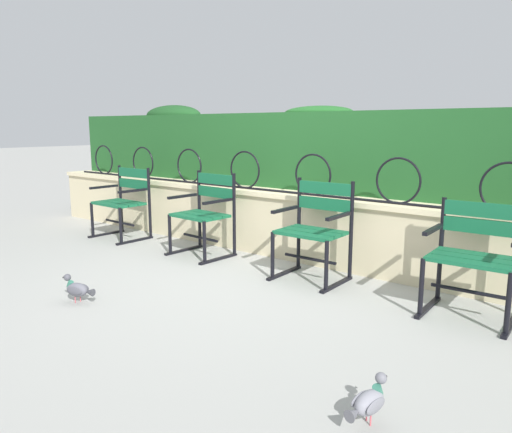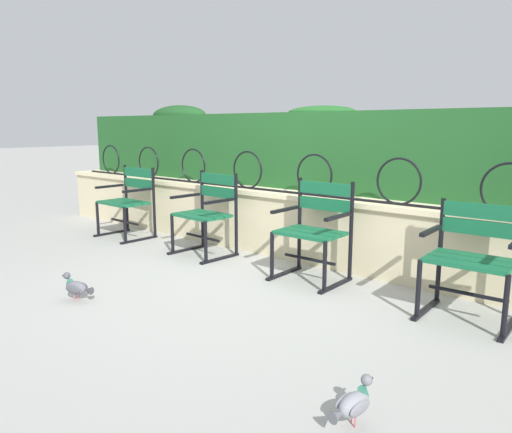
{
  "view_description": "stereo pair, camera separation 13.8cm",
  "coord_description": "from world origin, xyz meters",
  "px_view_note": "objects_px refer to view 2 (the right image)",
  "views": [
    {
      "loc": [
        2.78,
        -3.39,
        1.37
      ],
      "look_at": [
        0.0,
        0.08,
        0.55
      ],
      "focal_mm": 34.27,
      "sensor_mm": 36.0,
      "label": 1
    },
    {
      "loc": [
        2.89,
        -3.3,
        1.37
      ],
      "look_at": [
        0.0,
        0.08,
        0.55
      ],
      "focal_mm": 34.27,
      "sensor_mm": 36.0,
      "label": 2
    }
  ],
  "objects_px": {
    "park_chair_leftmost": "(129,200)",
    "park_chair_centre_right": "(315,228)",
    "park_chair_rightmost": "(473,256)",
    "pigeon_near_chairs": "(353,404)",
    "pigeon_far_side": "(77,287)",
    "park_chair_centre_left": "(207,211)"
  },
  "relations": [
    {
      "from": "park_chair_centre_right",
      "to": "pigeon_far_side",
      "type": "relative_size",
      "value": 3.13
    },
    {
      "from": "pigeon_far_side",
      "to": "park_chair_centre_right",
      "type": "bearing_deg",
      "value": 56.96
    },
    {
      "from": "park_chair_rightmost",
      "to": "park_chair_centre_right",
      "type": "bearing_deg",
      "value": 178.64
    },
    {
      "from": "park_chair_centre_right",
      "to": "pigeon_far_side",
      "type": "height_order",
      "value": "park_chair_centre_right"
    },
    {
      "from": "park_chair_centre_left",
      "to": "pigeon_near_chairs",
      "type": "height_order",
      "value": "park_chair_centre_left"
    },
    {
      "from": "pigeon_near_chairs",
      "to": "park_chair_centre_left",
      "type": "bearing_deg",
      "value": 147.84
    },
    {
      "from": "park_chair_leftmost",
      "to": "park_chair_centre_right",
      "type": "bearing_deg",
      "value": 0.98
    },
    {
      "from": "park_chair_rightmost",
      "to": "pigeon_near_chairs",
      "type": "xyz_separation_m",
      "value": [
        0.02,
        -1.72,
        -0.35
      ]
    },
    {
      "from": "pigeon_near_chairs",
      "to": "park_chair_rightmost",
      "type": "bearing_deg",
      "value": 90.59
    },
    {
      "from": "park_chair_leftmost",
      "to": "park_chair_centre_right",
      "type": "xyz_separation_m",
      "value": [
        2.76,
        0.05,
        0.0
      ]
    },
    {
      "from": "park_chair_centre_right",
      "to": "park_chair_rightmost",
      "type": "bearing_deg",
      "value": -1.36
    },
    {
      "from": "park_chair_centre_left",
      "to": "park_chair_centre_right",
      "type": "xyz_separation_m",
      "value": [
        1.37,
        0.01,
        0.0
      ]
    },
    {
      "from": "park_chair_centre_right",
      "to": "pigeon_near_chairs",
      "type": "bearing_deg",
      "value": -51.52
    },
    {
      "from": "park_chair_centre_right",
      "to": "park_chair_rightmost",
      "type": "xyz_separation_m",
      "value": [
        1.38,
        -0.03,
        -0.01
      ]
    },
    {
      "from": "park_chair_rightmost",
      "to": "pigeon_near_chairs",
      "type": "distance_m",
      "value": 1.76
    },
    {
      "from": "pigeon_near_chairs",
      "to": "pigeon_far_side",
      "type": "height_order",
      "value": "same"
    },
    {
      "from": "park_chair_leftmost",
      "to": "park_chair_centre_left",
      "type": "relative_size",
      "value": 0.99
    },
    {
      "from": "park_chair_centre_right",
      "to": "park_chair_centre_left",
      "type": "bearing_deg",
      "value": -179.42
    },
    {
      "from": "park_chair_leftmost",
      "to": "pigeon_near_chairs",
      "type": "distance_m",
      "value": 4.51
    },
    {
      "from": "park_chair_centre_left",
      "to": "pigeon_near_chairs",
      "type": "distance_m",
      "value": 3.29
    },
    {
      "from": "pigeon_far_side",
      "to": "pigeon_near_chairs",
      "type": "bearing_deg",
      "value": -0.95
    },
    {
      "from": "park_chair_centre_left",
      "to": "park_chair_centre_right",
      "type": "height_order",
      "value": "park_chair_centre_right"
    }
  ]
}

